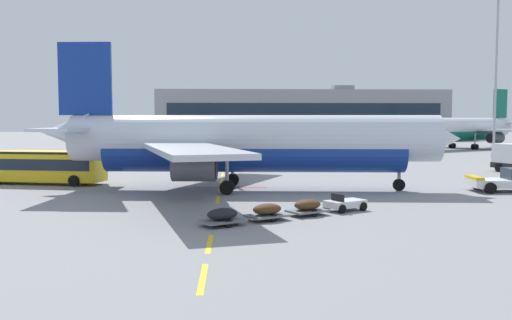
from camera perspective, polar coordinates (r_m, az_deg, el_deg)
ground at (r=68.45m, az=15.37°, el=-0.83°), size 400.00×400.00×0.00m
apron_paint_markings at (r=61.86m, az=-3.43°, el=-1.20°), size 8.00×94.29×0.01m
airliner_foreground at (r=45.31m, az=-0.95°, el=1.83°), size 34.82×34.52×12.20m
pushback_tug at (r=49.23m, az=24.82°, el=-1.93°), size 6.14×3.45×2.08m
airliner_mid_left at (r=115.19m, az=20.32°, el=3.01°), size 32.54×30.57×12.17m
apron_shuttle_bus at (r=53.53m, az=-21.59°, el=-0.46°), size 12.32×5.03×3.00m
baggage_train at (r=32.89m, az=3.36°, el=-5.07°), size 10.66×7.29×1.14m
apron_light_mast_far at (r=92.05m, az=23.67°, el=9.97°), size 1.80×1.80×25.16m
terminal_satellite at (r=164.51m, az=4.66°, el=4.67°), size 83.60×19.67×15.90m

